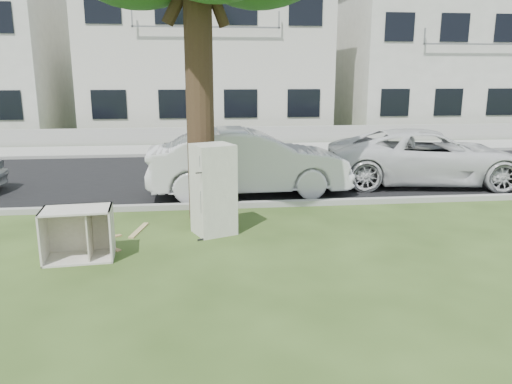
{
  "coord_description": "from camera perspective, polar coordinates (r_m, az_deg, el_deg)",
  "views": [
    {
      "loc": [
        -0.43,
        -8.11,
        2.88
      ],
      "look_at": [
        0.56,
        0.6,
        0.78
      ],
      "focal_mm": 35.0,
      "sensor_mm": 36.0,
      "label": 1
    }
  ],
  "objects": [
    {
      "name": "low_wall",
      "position": [
        20.87,
        -5.33,
        6.44
      ],
      "size": [
        120.0,
        0.15,
        0.7
      ],
      "primitive_type": "cube",
      "color": "gray",
      "rests_on": "ground"
    },
    {
      "name": "kerb_far",
      "position": [
        17.9,
        -5.08,
        4.14
      ],
      "size": [
        120.0,
        0.18,
        0.12
      ],
      "primitive_type": "cube",
      "color": "gray",
      "rests_on": "ground"
    },
    {
      "name": "cabinet",
      "position": [
        8.36,
        -19.66,
        -4.53
      ],
      "size": [
        1.11,
        0.74,
        0.83
      ],
      "primitive_type": "cube",
      "rotation": [
        0.0,
        0.0,
        0.09
      ],
      "color": "white",
      "rests_on": "ground"
    },
    {
      "name": "plank_b",
      "position": [
        8.99,
        -17.04,
        -5.79
      ],
      "size": [
        0.69,
        0.73,
        0.02
      ],
      "primitive_type": "cube",
      "rotation": [
        0.0,
        0.0,
        -0.82
      ],
      "color": "tan",
      "rests_on": "ground"
    },
    {
      "name": "sidewalk",
      "position": [
        19.33,
        -5.2,
        4.85
      ],
      "size": [
        120.0,
        2.8,
        0.01
      ],
      "primitive_type": "cube",
      "color": "gray",
      "rests_on": "ground"
    },
    {
      "name": "car_right",
      "position": [
        13.97,
        19.05,
        3.82
      ],
      "size": [
        5.49,
        3.13,
        1.44
      ],
      "primitive_type": "imported",
      "rotation": [
        0.0,
        0.0,
        1.42
      ],
      "color": "silver",
      "rests_on": "ground"
    },
    {
      "name": "townhouse_center",
      "position": [
        25.63,
        -5.77,
        15.28
      ],
      "size": [
        11.22,
        8.16,
        7.44
      ],
      "color": "beige",
      "rests_on": "ground"
    },
    {
      "name": "fridge",
      "position": [
        9.07,
        -4.89,
        0.29
      ],
      "size": [
        0.86,
        0.84,
        1.65
      ],
      "primitive_type": "cube",
      "rotation": [
        0.0,
        0.0,
        0.38
      ],
      "color": "beige",
      "rests_on": "ground"
    },
    {
      "name": "plank_a",
      "position": [
        9.22,
        -18.36,
        -5.4
      ],
      "size": [
        0.99,
        0.7,
        0.02
      ],
      "primitive_type": "cube",
      "rotation": [
        0.0,
        0.0,
        0.58
      ],
      "color": "#9C7A4B",
      "rests_on": "ground"
    },
    {
      "name": "ground",
      "position": [
        8.62,
        -3.3,
        -6.1
      ],
      "size": [
        120.0,
        120.0,
        0.0
      ],
      "primitive_type": "plane",
      "color": "#2B4117"
    },
    {
      "name": "townhouse_right",
      "position": [
        28.47,
        19.95,
        13.78
      ],
      "size": [
        10.2,
        8.16,
        6.84
      ],
      "color": "silver",
      "rests_on": "ground"
    },
    {
      "name": "kerb_near",
      "position": [
        10.96,
        -4.04,
        -1.83
      ],
      "size": [
        120.0,
        0.18,
        0.12
      ],
      "primitive_type": "cube",
      "color": "gray",
      "rests_on": "ground"
    },
    {
      "name": "road",
      "position": [
        14.41,
        -4.68,
        1.9
      ],
      "size": [
        120.0,
        7.0,
        0.01
      ],
      "primitive_type": "cube",
      "color": "black",
      "rests_on": "ground"
    },
    {
      "name": "plank_c",
      "position": [
        9.62,
        -13.23,
        -4.27
      ],
      "size": [
        0.29,
        0.91,
        0.02
      ],
      "primitive_type": "cube",
      "rotation": [
        0.0,
        0.0,
        1.36
      ],
      "color": "tan",
      "rests_on": "ground"
    },
    {
      "name": "car_center",
      "position": [
        12.02,
        -0.88,
        3.44
      ],
      "size": [
        4.86,
        1.83,
        1.58
      ],
      "primitive_type": "imported",
      "rotation": [
        0.0,
        0.0,
        1.6
      ],
      "color": "silver",
      "rests_on": "ground"
    }
  ]
}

